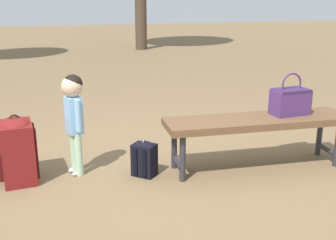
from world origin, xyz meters
TOP-DOWN VIEW (x-y plane):
  - ground_plane at (0.00, 0.00)m, footprint 40.00×40.00m
  - park_bench at (-0.79, 0.09)m, footprint 1.62×0.50m
  - handbag at (-1.11, 0.08)m, footprint 0.33×0.20m
  - child_standing at (0.72, -0.21)m, footprint 0.17×0.22m
  - backpack_large at (1.17, -0.19)m, footprint 0.32×0.36m
  - backpack_small at (0.18, -0.01)m, footprint 0.23×0.23m

SIDE VIEW (x-z plane):
  - ground_plane at x=0.00m, z-range 0.00..0.00m
  - backpack_small at x=0.18m, z-range 0.00..0.31m
  - backpack_large at x=1.17m, z-range 0.00..0.56m
  - park_bench at x=-0.79m, z-range 0.17..0.62m
  - child_standing at x=0.72m, z-range 0.14..0.98m
  - handbag at x=-1.11m, z-range 0.39..0.76m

